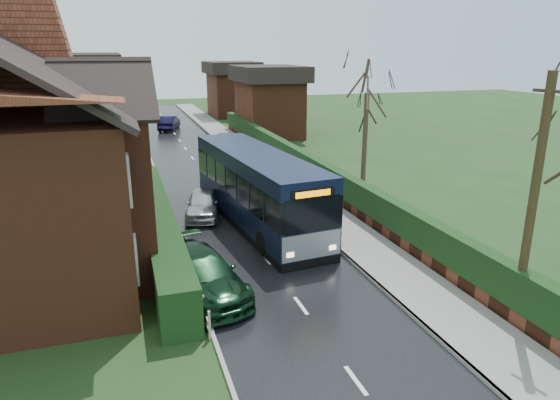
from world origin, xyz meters
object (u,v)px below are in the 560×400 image
object	(u,v)px
bus	(257,189)
bus_stop_sign	(331,204)
car_green	(201,274)
brick_house	(19,151)
car_silver	(203,203)
telegraph_pole	(532,205)

from	to	relation	value
bus	bus_stop_sign	bearing A→B (deg)	-58.63
bus	car_green	world-z (taller)	bus
bus	car_green	bearing A→B (deg)	-126.37
brick_house	bus	bearing A→B (deg)	8.29
bus	bus_stop_sign	distance (m)	3.95
brick_house	car_green	xyz separation A→B (m)	(5.83, -4.92, -3.64)
bus_stop_sign	car_green	bearing A→B (deg)	-167.56
bus	car_silver	distance (m)	3.14
car_green	bus_stop_sign	world-z (taller)	bus_stop_sign
telegraph_pole	car_silver	bearing A→B (deg)	108.09
bus	bus_stop_sign	xyz separation A→B (m)	(2.40, -3.14, -0.03)
bus_stop_sign	telegraph_pole	bearing A→B (deg)	-87.01
bus	car_silver	size ratio (longest dim) A/B	2.93
car_silver	car_green	distance (m)	8.30
brick_house	car_green	size ratio (longest dim) A/B	2.89
car_silver	telegraph_pole	distance (m)	15.26
car_green	telegraph_pole	bearing A→B (deg)	-41.21
bus_stop_sign	telegraph_pole	world-z (taller)	telegraph_pole
bus	telegraph_pole	world-z (taller)	telegraph_pole
bus	bus_stop_sign	size ratio (longest dim) A/B	4.53
car_green	telegraph_pole	world-z (taller)	telegraph_pole
brick_house	bus_stop_sign	size ratio (longest dim) A/B	5.76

